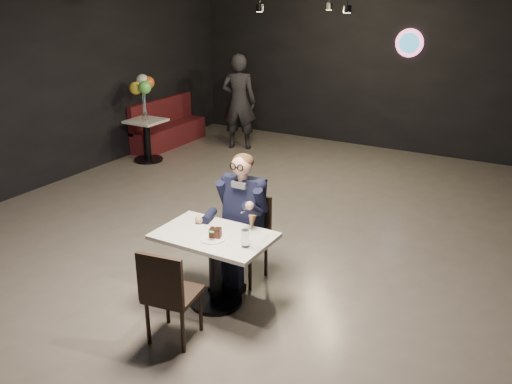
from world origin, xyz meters
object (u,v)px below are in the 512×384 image
Objects in this scene: main_table at (215,269)px; balloon_vase at (145,116)px; side_table at (147,141)px; chair_far at (244,240)px; sundae_glass at (245,238)px; seated_man at (244,217)px; chair_near at (173,292)px; booth_bench at (169,123)px; passerby at (239,102)px.

main_table is 4.96m from balloon_vase.
balloon_vase reaches higher than side_table.
balloon_vase is at bearing 0.00° from side_table.
chair_far is 0.82m from sundae_glass.
seated_man is at bearing -36.90° from side_table.
sundae_glass is at bearing 46.79° from chair_near.
sundae_glass is (0.39, -0.62, 0.11)m from seated_man.
chair_near is 0.79m from sundae_glass.
chair_near reaches higher than sundae_glass.
booth_bench is at bearing 106.70° from balloon_vase.
chair_near reaches higher than booth_bench.
balloon_vase is (-4.06, 3.38, -0.01)m from sundae_glass.
booth_bench is 2.45× the size of side_table.
balloon_vase reaches higher than main_table.
chair_far is at bearing 90.00° from main_table.
passerby is (0.99, 1.53, 0.08)m from balloon_vase.
seated_man reaches higher than side_table.
balloon_vase is (-3.67, 2.76, 0.36)m from chair_far.
side_table is (-3.67, 3.31, -0.01)m from main_table.
side_table is at bearing 137.99° from main_table.
chair_near is at bearing -90.00° from chair_far.
sundae_glass is at bearing -45.11° from booth_bench.
seated_man is 0.80× the size of passerby.
balloon_vase is (0.00, 0.00, 0.45)m from side_table.
sundae_glass is 0.22× the size of side_table.
seated_man is 10.50× the size of balloon_vase.
side_table is 0.45m from balloon_vase.
booth_bench is (-3.97, 4.31, 0.08)m from main_table.
sundae_glass reaches higher than booth_bench.
chair_far reaches higher than sundae_glass.
balloon_vase is (-3.67, 3.96, 0.36)m from chair_near.
side_table is (-3.67, 2.76, -0.09)m from chair_far.
sundae_glass is 5.28m from balloon_vase.
sundae_glass is 5.79m from passerby.
booth_bench is 1.46m from passerby.
main_table is 0.65m from chair_near.
chair_far is 6.71× the size of balloon_vase.
seated_man reaches higher than booth_bench.
seated_man is 0.80× the size of booth_bench.
main_table is 4.94m from side_table.
chair_near is 1.23m from seated_man.
passerby is (1.29, 0.53, 0.45)m from booth_bench.
chair_far reaches higher than side_table.
side_table is 1.89m from passerby.
side_table is at bearing 140.24° from sundae_glass.
chair_far is at bearing 0.00° from seated_man.
chair_near is at bearing -51.28° from booth_bench.
chair_near is 6.12m from passerby.
seated_man reaches higher than balloon_vase.
chair_near is at bearing -47.13° from side_table.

